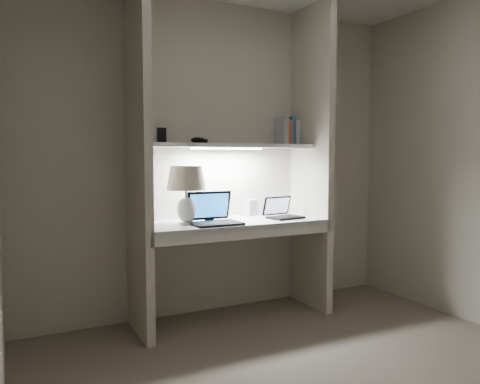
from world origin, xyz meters
TOP-DOWN VIEW (x-y plane):
  - back_wall at (0.00, 1.50)m, footprint 3.20×0.01m
  - alcove_panel_left at (-0.73, 1.23)m, footprint 0.06×0.55m
  - alcove_panel_right at (0.73, 1.23)m, footprint 0.06×0.55m
  - desk at (0.00, 1.23)m, footprint 1.40×0.55m
  - desk_apron at (0.00, 0.96)m, footprint 1.46×0.03m
  - shelf at (0.00, 1.32)m, footprint 1.40×0.36m
  - strip_light at (0.00, 1.32)m, footprint 0.60×0.04m
  - table_lamp at (-0.38, 1.21)m, footprint 0.29×0.29m
  - laptop_main at (-0.20, 1.14)m, footprint 0.35×0.30m
  - laptop_netbook at (0.43, 1.19)m, footprint 0.29×0.27m
  - speaker at (0.27, 1.43)m, footprint 0.11×0.09m
  - mouse at (-0.18, 1.27)m, footprint 0.09×0.06m
  - cable_coil at (-0.10, 1.14)m, footprint 0.11×0.11m
  - sticky_note at (-0.64, 1.29)m, footprint 0.09×0.09m
  - book_row at (0.65, 1.42)m, footprint 0.23×0.16m
  - shelf_box at (-0.51, 1.40)m, footprint 0.08×0.06m
  - shelf_gadget at (-0.22, 1.37)m, footprint 0.13×0.11m

SIDE VIEW (x-z plane):
  - desk_apron at x=0.00m, z-range 0.67..0.77m
  - desk at x=0.00m, z-range 0.73..0.77m
  - sticky_note at x=-0.64m, z-range 0.77..0.77m
  - cable_coil at x=-0.10m, z-range 0.77..0.78m
  - mouse at x=-0.18m, z-range 0.77..0.80m
  - laptop_netbook at x=0.43m, z-range 0.72..0.90m
  - laptop_main at x=-0.20m, z-range 0.71..0.94m
  - speaker at x=0.27m, z-range 0.77..0.91m
  - table_lamp at x=-0.38m, z-range 0.84..1.27m
  - back_wall at x=0.00m, z-range 0.00..2.50m
  - alcove_panel_left at x=-0.73m, z-range 0.00..2.50m
  - alcove_panel_right at x=0.73m, z-range 0.00..2.50m
  - strip_light at x=0.00m, z-range 1.32..1.34m
  - shelf at x=0.00m, z-range 1.34..1.36m
  - shelf_gadget at x=-0.22m, z-range 1.37..1.41m
  - shelf_box at x=-0.51m, z-range 1.36..1.48m
  - book_row at x=0.65m, z-range 1.36..1.60m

